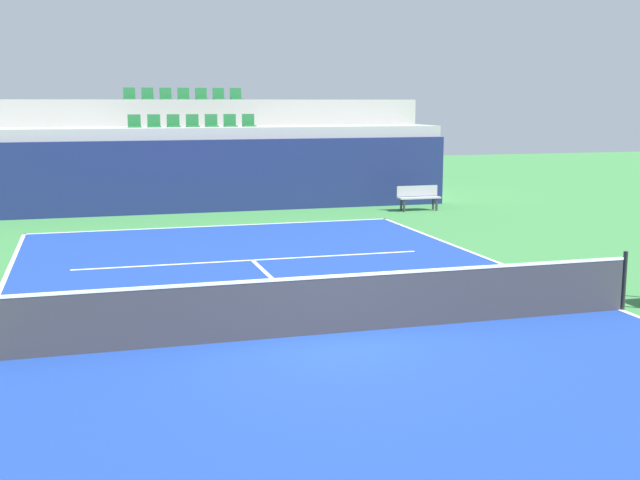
# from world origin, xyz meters

# --- Properties ---
(ground_plane) EXTENTS (80.00, 80.00, 0.00)m
(ground_plane) POSITION_xyz_m (0.00, 0.00, 0.00)
(ground_plane) COLOR #387A3D
(court_surface) EXTENTS (11.00, 24.00, 0.01)m
(court_surface) POSITION_xyz_m (0.00, 0.00, 0.01)
(court_surface) COLOR navy
(court_surface) RESTS_ON ground_plane
(baseline_far) EXTENTS (11.00, 0.10, 0.00)m
(baseline_far) POSITION_xyz_m (0.00, 11.95, 0.01)
(baseline_far) COLOR white
(baseline_far) RESTS_ON court_surface
(sideline_right) EXTENTS (0.10, 24.00, 0.00)m
(sideline_right) POSITION_xyz_m (5.45, 0.00, 0.01)
(sideline_right) COLOR white
(sideline_right) RESTS_ON court_surface
(service_line_far) EXTENTS (8.26, 0.10, 0.00)m
(service_line_far) POSITION_xyz_m (0.00, 6.40, 0.01)
(service_line_far) COLOR white
(service_line_far) RESTS_ON court_surface
(centre_service_line) EXTENTS (0.10, 6.40, 0.00)m
(centre_service_line) POSITION_xyz_m (0.00, 3.20, 0.01)
(centre_service_line) COLOR white
(centre_service_line) RESTS_ON court_surface
(back_wall) EXTENTS (17.76, 0.30, 2.45)m
(back_wall) POSITION_xyz_m (0.00, 15.23, 1.22)
(back_wall) COLOR navy
(back_wall) RESTS_ON ground_plane
(stands_tier_lower) EXTENTS (17.76, 2.40, 2.84)m
(stands_tier_lower) POSITION_xyz_m (0.00, 16.58, 1.42)
(stands_tier_lower) COLOR #9E9E99
(stands_tier_lower) RESTS_ON ground_plane
(stands_tier_upper) EXTENTS (17.76, 2.40, 3.79)m
(stands_tier_upper) POSITION_xyz_m (0.00, 18.98, 1.90)
(stands_tier_upper) COLOR #9E9E99
(stands_tier_upper) RESTS_ON ground_plane
(seating_row_lower) EXTENTS (4.43, 0.44, 0.44)m
(seating_row_lower) POSITION_xyz_m (0.00, 16.68, 2.96)
(seating_row_lower) COLOR #1E6633
(seating_row_lower) RESTS_ON stands_tier_lower
(seating_row_upper) EXTENTS (4.43, 0.44, 0.44)m
(seating_row_upper) POSITION_xyz_m (0.00, 19.08, 3.92)
(seating_row_upper) COLOR #1E6633
(seating_row_upper) RESTS_ON stands_tier_upper
(tennis_net) EXTENTS (11.08, 0.08, 1.07)m
(tennis_net) POSITION_xyz_m (0.00, 0.00, 0.51)
(tennis_net) COLOR black
(tennis_net) RESTS_ON court_surface
(player_bench) EXTENTS (1.50, 0.40, 0.85)m
(player_bench) POSITION_xyz_m (7.30, 13.61, 0.51)
(player_bench) COLOR #99999E
(player_bench) RESTS_ON ground_plane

